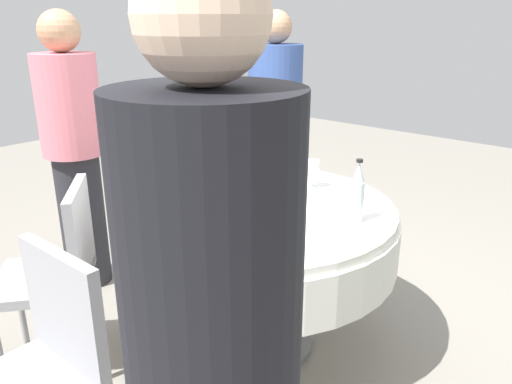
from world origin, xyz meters
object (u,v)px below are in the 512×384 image
wine_glass_west (239,190)px  plate_north (271,241)px  person_far (74,150)px  plate_right (232,185)px  bottle_green_far (262,191)px  chair_near (60,265)px  plate_outer (276,201)px  wine_glass_rear (312,169)px  person_south (214,375)px  bottle_amber_left (204,172)px  chair_mid (41,364)px  bottle_clear_south (357,193)px  person_west (274,134)px  dining_table (256,235)px

wine_glass_west → plate_north: wine_glass_west is taller
person_far → plate_right: bearing=-81.4°
bottle_green_far → chair_near: bearing=-50.1°
plate_right → plate_outer: size_ratio=0.97×
plate_outer → wine_glass_west: bearing=-17.3°
bottle_green_far → wine_glass_rear: 0.48m
person_south → bottle_amber_left: bearing=-79.8°
person_far → chair_mid: person_far is taller
person_south → chair_near: (-0.34, -1.32, -0.35)m
wine_glass_rear → plate_north: size_ratio=0.56×
wine_glass_rear → person_south: person_south is taller
bottle_clear_south → wine_glass_west: bearing=-62.3°
plate_north → person_west: person_west is taller
wine_glass_west → plate_outer: 0.21m
wine_glass_rear → plate_outer: size_ratio=0.57×
dining_table → bottle_clear_south: bottle_clear_south is taller
bottle_clear_south → plate_right: bearing=-88.1°
wine_glass_west → plate_north: size_ratio=0.56×
bottle_clear_south → person_south: size_ratio=0.16×
bottle_clear_south → bottle_amber_left: bearing=-70.5°
dining_table → person_west: 1.07m
bottle_green_far → person_south: (0.91, 0.65, 0.01)m
dining_table → bottle_green_far: bottle_green_far is taller
bottle_clear_south → wine_glass_west: size_ratio=1.91×
bottle_green_far → plate_north: (0.16, 0.18, -0.11)m
bottle_amber_left → plate_north: size_ratio=1.15×
plate_north → person_far: bearing=-92.7°
plate_outer → wine_glass_rear: bearing=-179.9°
bottle_clear_south → chair_mid: bottle_clear_south is taller
plate_outer → person_south: size_ratio=0.15×
plate_right → person_south: (1.13, 1.03, 0.12)m
bottle_amber_left → plate_right: bearing=-172.5°
plate_right → plate_outer: bearing=85.6°
chair_mid → plate_outer: bearing=-92.7°
wine_glass_west → chair_near: bearing=-43.1°
bottle_clear_south → wine_glass_west: bottle_clear_south is taller
plate_outer → person_far: (0.29, -1.24, 0.08)m
bottle_amber_left → chair_mid: bottle_amber_left is taller
plate_outer → plate_north: bearing=36.0°
bottle_green_far → chair_mid: bottle_green_far is taller
bottle_green_far → wine_glass_rear: (-0.48, -0.08, -0.03)m
bottle_green_far → person_far: (0.09, -1.32, -0.03)m
wine_glass_rear → bottle_green_far: bearing=9.6°
person_far → person_south: person_south is taller
wine_glass_west → plate_outer: (-0.19, 0.06, -0.09)m
plate_north → dining_table: bearing=-131.4°
person_south → plate_outer: bearing=-94.0°
bottle_clear_south → bottle_amber_left: (0.23, -0.66, 0.01)m
bottle_clear_south → person_south: person_south is taller
bottle_clear_south → plate_right: (0.02, -0.69, -0.11)m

